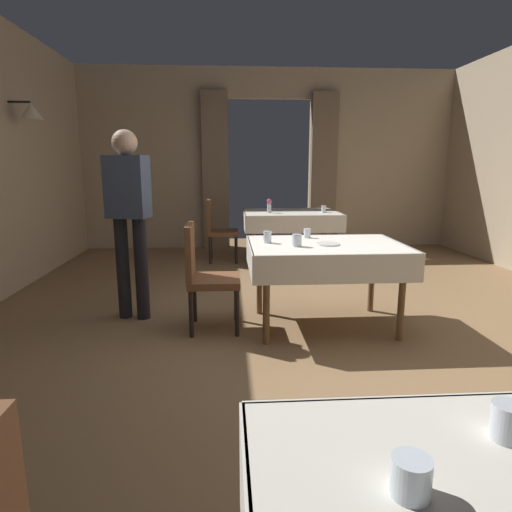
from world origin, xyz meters
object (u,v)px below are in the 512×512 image
Objects in this scene: chair_far_left at (217,227)px; glass_near_a at (411,477)px; glass_mid_b at (297,240)px; dining_table_far at (291,217)px; chair_mid_left at (204,272)px; dining_table_mid at (326,254)px; flower_vase_far at (269,205)px; glass_far_b at (324,209)px; glass_near_b at (508,422)px; plate_mid_c at (328,244)px; person_waiter_by_doorway at (129,209)px; glass_mid_d at (267,237)px; glass_mid_a at (307,233)px.

glass_near_a is (0.51, -5.65, 0.28)m from chair_far_left.
chair_far_left is 8.98× the size of glass_mid_b.
chair_mid_left is at bearing -113.09° from dining_table_far.
glass_mid_b reaches higher than dining_table_mid.
glass_far_b is at bearing -0.61° from flower_vase_far.
glass_near_a is 0.42× the size of flower_vase_far.
glass_near_b reaches higher than dining_table_mid.
glass_near_b is at bearing -93.67° from plate_mid_c.
person_waiter_by_doorway is at bearing -106.98° from chair_far_left.
flower_vase_far is at bearing 95.61° from plate_mid_c.
person_waiter_by_doorway reaches higher than glass_far_b.
chair_far_left is 8.96× the size of glass_mid_d.
chair_mid_left is 2.66m from flower_vase_far.
chair_mid_left reaches higher than glass_near_a.
dining_table_mid is 2.74m from glass_near_b.
glass_mid_a is at bearing 83.32° from glass_near_a.
glass_mid_b is 0.52× the size of flower_vase_far.
flower_vase_far is at bearing 55.82° from person_waiter_by_doorway.
plate_mid_c is at bearing -88.72° from dining_table_mid.
chair_far_left is 0.54× the size of person_waiter_by_doorway.
chair_far_left is (0.06, 2.75, 0.00)m from chair_mid_left.
glass_near_a is at bearing -68.81° from person_waiter_by_doorway.
glass_far_b reaches higher than dining_table_far.
glass_mid_a reaches higher than glass_near_a.
glass_near_b is at bearing -89.12° from flower_vase_far.
glass_near_a reaches higher than dining_table_far.
person_waiter_by_doorway is (-2.27, -2.18, 0.22)m from glass_far_b.
glass_mid_d reaches higher than dining_table_far.
person_waiter_by_doorway is (-1.46, 0.45, 0.22)m from glass_mid_b.
chair_mid_left reaches higher than glass_far_b.
dining_table_far is at bearing 85.40° from glass_mid_a.
dining_table_mid is 0.97× the size of dining_table_far.
glass_near_a is at bearing -152.12° from glass_near_b.
glass_mid_b reaches higher than glass_far_b.
glass_far_b is at bearing 57.67° from chair_mid_left.
dining_table_far is 13.33× the size of glass_mid_d.
dining_table_mid is at bearing -91.72° from dining_table_far.
glass_far_b is (1.04, 2.44, -0.00)m from glass_mid_d.
chair_mid_left is at bearing -179.86° from dining_table_mid.
flower_vase_far reaches higher than chair_far_left.
glass_near_b is at bearing -62.92° from person_waiter_by_doorway.
glass_mid_b is at bearing -75.85° from chair_far_left.
chair_mid_left is at bearing 107.90° from glass_near_b.
glass_near_a is (-0.48, -2.90, 0.13)m from dining_table_mid.
glass_near_b is 2.68m from plate_mid_c.
glass_mid_d is 0.53× the size of flower_vase_far.
glass_near_a is 0.90× the size of glass_near_b.
plate_mid_c is (0.17, 2.68, -0.04)m from glass_near_b.
glass_mid_b is at bearing -8.36° from chair_mid_left.
person_waiter_by_doorway is at bearing 179.54° from glass_mid_a.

